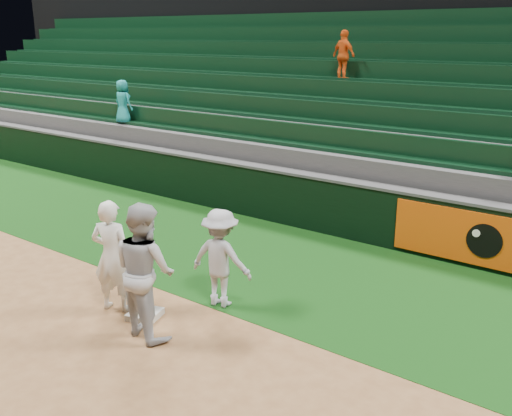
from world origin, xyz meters
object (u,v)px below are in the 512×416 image
at_px(base_coach, 221,258).
at_px(first_base, 145,314).
at_px(first_baseman, 112,256).
at_px(baserunner, 145,270).

bearing_deg(base_coach, first_base, 46.86).
bearing_deg(first_baseman, baserunner, 145.01).
distance_m(first_base, first_baseman, 1.03).
bearing_deg(baserunner, first_baseman, -2.15).
bearing_deg(first_base, first_baseman, -172.73).
bearing_deg(baserunner, first_base, -26.06).
relative_size(first_baseman, base_coach, 1.13).
height_order(first_baseman, baserunner, baserunner).
bearing_deg(first_baseman, base_coach, -160.58).
distance_m(first_baseman, baserunner, 1.01).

